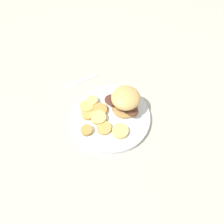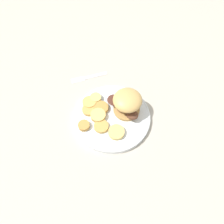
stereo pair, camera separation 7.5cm
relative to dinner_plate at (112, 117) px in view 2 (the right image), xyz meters
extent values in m
plane|color=#B2A899|center=(0.00, 0.00, -0.01)|extent=(4.00, 4.00, 0.00)
cylinder|color=white|center=(0.00, 0.00, 0.00)|extent=(0.27, 0.27, 0.02)
torus|color=white|center=(0.00, 0.00, 0.01)|extent=(0.27, 0.27, 0.01)
cylinder|color=tan|center=(-0.06, 0.00, 0.01)|extent=(0.09, 0.09, 0.01)
ellipsoid|color=#4C281E|center=(-0.04, 0.00, 0.03)|extent=(0.04, 0.03, 0.01)
ellipsoid|color=#563323|center=(-0.07, 0.01, 0.03)|extent=(0.03, 0.04, 0.01)
ellipsoid|color=brown|center=(-0.03, 0.00, 0.03)|extent=(0.03, 0.04, 0.02)
ellipsoid|color=#563323|center=(-0.07, 0.00, 0.03)|extent=(0.05, 0.04, 0.01)
ellipsoid|color=#4C281E|center=(-0.03, -0.04, 0.04)|extent=(0.07, 0.07, 0.01)
ellipsoid|color=#563323|center=(-0.06, 0.04, 0.04)|extent=(0.06, 0.06, 0.02)
ellipsoid|color=brown|center=(-0.07, -0.05, 0.03)|extent=(0.04, 0.04, 0.02)
ellipsoid|color=tan|center=(-0.06, 0.00, 0.07)|extent=(0.10, 0.10, 0.05)
cylinder|color=tan|center=(0.05, -0.08, 0.02)|extent=(0.05, 0.05, 0.02)
cylinder|color=#DBB766|center=(0.01, 0.07, 0.02)|extent=(0.06, 0.06, 0.01)
cylinder|color=#BC8942|center=(0.11, 0.00, 0.02)|extent=(0.04, 0.04, 0.01)
cylinder|color=#DBB766|center=(0.05, -0.02, 0.02)|extent=(0.05, 0.05, 0.02)
cylinder|color=#BC8942|center=(0.02, -0.04, 0.02)|extent=(0.05, 0.05, 0.01)
cylinder|color=tan|center=(0.05, 0.03, 0.01)|extent=(0.05, 0.05, 0.01)
cylinder|color=#DBB766|center=(0.03, -0.09, 0.02)|extent=(0.04, 0.04, 0.02)
cylinder|color=tan|center=(0.07, -0.05, 0.01)|extent=(0.05, 0.05, 0.01)
cube|color=silver|center=(-0.02, -0.21, -0.01)|extent=(0.10, 0.03, 0.00)
cube|color=silver|center=(0.05, -0.22, -0.01)|extent=(0.06, 0.03, 0.00)
camera|label=1|loc=(0.23, 0.32, 0.68)|focal=35.00mm
camera|label=2|loc=(0.16, 0.35, 0.68)|focal=35.00mm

